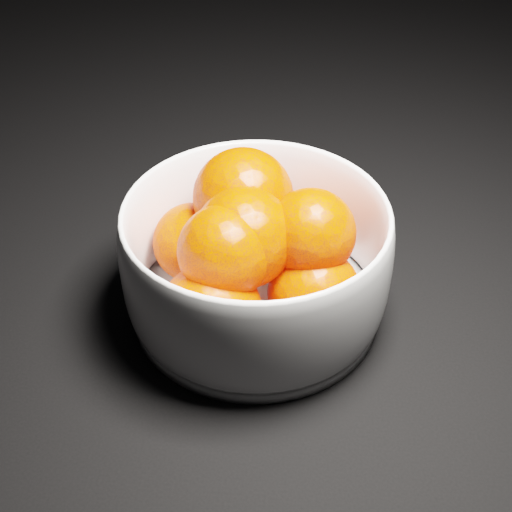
{
  "coord_description": "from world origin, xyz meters",
  "views": [
    {
      "loc": [
        -0.07,
        -0.22,
        0.41
      ],
      "look_at": [
        -0.1,
        0.21,
        0.06
      ],
      "focal_mm": 50.0,
      "sensor_mm": 36.0,
      "label": 1
    }
  ],
  "objects": [
    {
      "name": "orange_pile",
      "position": [
        -0.11,
        0.21,
        0.07
      ],
      "size": [
        0.17,
        0.18,
        0.12
      ],
      "color": "#EB3000",
      "rests_on": "bowl"
    },
    {
      "name": "bowl",
      "position": [
        -0.1,
        0.21,
        0.05
      ],
      "size": [
        0.21,
        0.21,
        0.1
      ],
      "rotation": [
        0.0,
        0.0,
        0.4
      ],
      "color": "white",
      "rests_on": "ground"
    }
  ]
}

